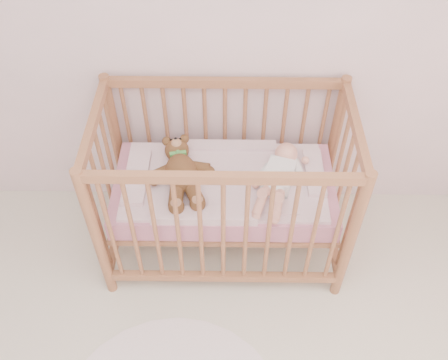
# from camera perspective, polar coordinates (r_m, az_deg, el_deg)

# --- Properties ---
(wall_back) EXTENTS (4.00, 0.02, 2.70)m
(wall_back) POSITION_cam_1_polar(r_m,az_deg,el_deg) (2.57, -2.15, 18.75)
(wall_back) COLOR beige
(wall_back) RESTS_ON floor
(crib) EXTENTS (1.36, 0.76, 1.00)m
(crib) POSITION_cam_1_polar(r_m,az_deg,el_deg) (2.79, 0.01, -0.91)
(crib) COLOR #AD6F49
(crib) RESTS_ON floor
(mattress) EXTENTS (1.22, 0.62, 0.13)m
(mattress) POSITION_cam_1_polar(r_m,az_deg,el_deg) (2.80, 0.01, -1.11)
(mattress) COLOR #C47A87
(mattress) RESTS_ON crib
(blanket) EXTENTS (1.10, 0.58, 0.06)m
(blanket) POSITION_cam_1_polar(r_m,az_deg,el_deg) (2.74, 0.01, -0.08)
(blanket) COLOR pink
(blanket) RESTS_ON mattress
(baby) EXTENTS (0.43, 0.62, 0.14)m
(baby) POSITION_cam_1_polar(r_m,az_deg,el_deg) (2.69, 6.31, 0.63)
(baby) COLOR white
(baby) RESTS_ON blanket
(teddy_bear) EXTENTS (0.48, 0.61, 0.15)m
(teddy_bear) POSITION_cam_1_polar(r_m,az_deg,el_deg) (2.68, -4.92, 0.88)
(teddy_bear) COLOR brown
(teddy_bear) RESTS_ON blanket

